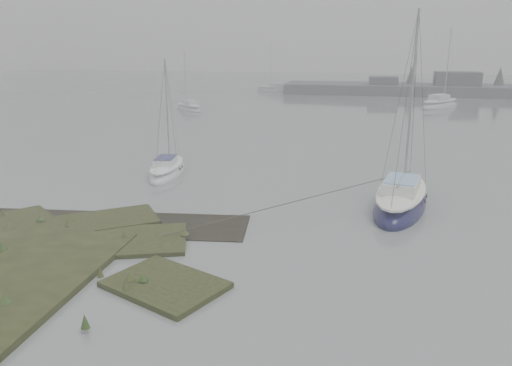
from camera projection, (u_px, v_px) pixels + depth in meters
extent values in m
plane|color=slate|center=(284.00, 127.00, 44.49)|extent=(160.00, 160.00, 0.00)
cube|color=#4C4F51|center=(500.00, 92.00, 69.74)|extent=(60.00, 8.00, 1.60)
cube|color=#424247|center=(383.00, 84.00, 71.52)|extent=(4.00, 3.00, 2.20)
cube|color=#424247|center=(457.00, 83.00, 69.57)|extent=(6.00, 3.00, 3.00)
cone|color=#384238|center=(411.00, 78.00, 72.46)|extent=(2.00, 2.00, 3.50)
cone|color=#384238|center=(499.00, 79.00, 70.25)|extent=(2.00, 2.00, 3.50)
ellipsoid|color=#131239|center=(400.00, 205.00, 23.05)|extent=(3.59, 7.04, 1.63)
ellipsoid|color=white|center=(401.00, 192.00, 22.87)|extent=(2.98, 6.11, 0.46)
cube|color=white|center=(401.00, 185.00, 22.51)|extent=(1.90, 2.56, 0.48)
cube|color=#91BEE2|center=(402.00, 179.00, 22.43)|extent=(1.76, 2.35, 0.08)
cylinder|color=#939399|center=(412.00, 98.00, 22.49)|extent=(0.11, 0.11, 7.69)
cylinder|color=#939399|center=(401.00, 180.00, 22.26)|extent=(0.66, 2.65, 0.09)
ellipsoid|color=silver|center=(167.00, 173.00, 28.75)|extent=(2.17, 5.11, 1.20)
ellipsoid|color=white|center=(167.00, 165.00, 28.62)|extent=(1.78, 4.44, 0.34)
cube|color=white|center=(166.00, 161.00, 28.34)|extent=(1.25, 1.81, 0.35)
cube|color=#13154A|center=(166.00, 157.00, 28.28)|extent=(1.16, 1.66, 0.06)
cylinder|color=#939399|center=(167.00, 110.00, 28.39)|extent=(0.08, 0.08, 5.66)
cylinder|color=#939399|center=(165.00, 158.00, 28.15)|extent=(0.29, 1.98, 0.06)
ellipsoid|color=silver|center=(189.00, 109.00, 55.53)|extent=(4.65, 4.69, 1.21)
ellipsoid|color=silver|center=(189.00, 105.00, 55.39)|extent=(3.97, 4.00, 0.34)
cube|color=silver|center=(190.00, 102.00, 55.14)|extent=(1.95, 1.96, 0.35)
cube|color=silver|center=(190.00, 101.00, 55.09)|extent=(1.80, 1.81, 0.06)
cylinder|color=#939399|center=(185.00, 76.00, 55.06)|extent=(0.08, 0.08, 5.68)
cylinder|color=#939399|center=(190.00, 101.00, 54.97)|extent=(1.44, 1.46, 0.06)
ellipsoid|color=silver|center=(440.00, 106.00, 57.75)|extent=(5.95, 6.85, 1.67)
ellipsoid|color=white|center=(440.00, 101.00, 57.56)|extent=(5.06, 5.87, 0.47)
cube|color=white|center=(439.00, 97.00, 57.26)|extent=(2.60, 2.77, 0.49)
cube|color=silver|center=(440.00, 95.00, 57.18)|extent=(2.40, 2.55, 0.08)
cylinder|color=#939399|center=(448.00, 62.00, 56.96)|extent=(0.11, 0.11, 7.86)
cylinder|color=#939399|center=(439.00, 95.00, 57.06)|extent=(1.73, 2.25, 0.09)
ellipsoid|color=#AAB0B3|center=(275.00, 91.00, 76.09)|extent=(5.71, 2.05, 1.37)
ellipsoid|color=silver|center=(275.00, 87.00, 75.94)|extent=(4.97, 1.65, 0.39)
cube|color=silver|center=(277.00, 85.00, 75.79)|extent=(1.98, 1.28, 0.40)
cube|color=silver|center=(277.00, 83.00, 75.73)|extent=(1.81, 1.19, 0.06)
cylinder|color=#939399|center=(271.00, 63.00, 75.13)|extent=(0.09, 0.09, 6.46)
cylinder|color=#939399|center=(278.00, 83.00, 75.69)|extent=(2.26, 0.15, 0.07)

